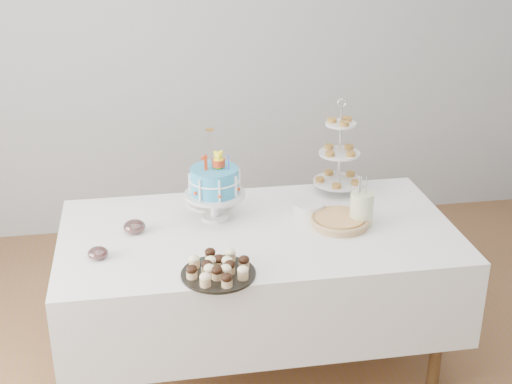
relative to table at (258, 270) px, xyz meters
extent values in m
cube|color=#9C9EA1|center=(0.00, 1.70, 0.81)|extent=(5.00, 0.04, 2.70)
cube|color=silver|center=(0.00, 0.00, 0.00)|extent=(1.92, 1.02, 0.45)
cylinder|color=#51371C|center=(-0.82, -0.37, -0.21)|extent=(0.06, 0.06, 0.67)
cylinder|color=#51371C|center=(0.82, -0.37, -0.21)|extent=(0.06, 0.06, 0.67)
cylinder|color=#51371C|center=(-0.82, 0.37, -0.21)|extent=(0.06, 0.06, 0.67)
cylinder|color=#51371C|center=(0.82, 0.37, -0.21)|extent=(0.06, 0.06, 0.67)
cylinder|color=#2F99CB|center=(-0.19, 0.16, 0.43)|extent=(0.24, 0.24, 0.13)
torus|color=white|center=(-0.19, 0.16, 0.44)|extent=(0.25, 0.25, 0.01)
cube|color=red|center=(-0.23, 0.15, 0.54)|extent=(0.02, 0.02, 0.08)
cylinder|color=blue|center=(-0.12, 0.13, 0.54)|extent=(0.01, 0.01, 0.08)
cylinder|color=silver|center=(-0.20, 0.19, 0.59)|extent=(0.00, 0.00, 0.18)
cylinder|color=gold|center=(-0.20, 0.19, 0.69)|extent=(0.05, 0.05, 0.01)
cylinder|color=black|center=(-0.24, -0.40, 0.23)|extent=(0.33, 0.33, 0.01)
ellipsoid|color=black|center=(-0.31, -0.40, 0.28)|extent=(0.05, 0.05, 0.04)
ellipsoid|color=beige|center=(-0.18, -0.40, 0.28)|extent=(0.05, 0.05, 0.04)
cylinder|color=tan|center=(0.40, -0.02, 0.24)|extent=(0.28, 0.28, 0.03)
cylinder|color=tan|center=(0.40, -0.02, 0.27)|extent=(0.24, 0.24, 0.02)
torus|color=tan|center=(0.40, -0.02, 0.26)|extent=(0.30, 0.30, 0.02)
cylinder|color=silver|center=(0.51, 0.39, 0.47)|extent=(0.01, 0.01, 0.48)
cylinder|color=silver|center=(0.51, 0.39, 0.29)|extent=(0.27, 0.27, 0.01)
cylinder|color=silver|center=(0.51, 0.39, 0.45)|extent=(0.22, 0.22, 0.01)
cylinder|color=silver|center=(0.51, 0.39, 0.61)|extent=(0.16, 0.16, 0.01)
torus|color=silver|center=(0.51, 0.39, 0.73)|extent=(0.05, 0.01, 0.05)
cylinder|color=silver|center=(0.28, 0.13, 0.26)|extent=(0.16, 0.16, 0.06)
cylinder|color=silver|center=(-0.19, 0.35, 0.23)|extent=(0.25, 0.25, 0.01)
ellipsoid|color=silver|center=(-0.76, -0.16, 0.25)|extent=(0.09, 0.09, 0.06)
cylinder|color=#4F0C06|center=(-0.76, -0.16, 0.25)|extent=(0.06, 0.06, 0.03)
ellipsoid|color=silver|center=(-0.59, 0.07, 0.26)|extent=(0.11, 0.11, 0.06)
cylinder|color=#4F0C06|center=(-0.59, 0.07, 0.25)|extent=(0.07, 0.07, 0.03)
cylinder|color=silver|center=(0.51, -0.03, 0.31)|extent=(0.11, 0.11, 0.17)
cylinder|color=silver|center=(0.56, 0.00, 0.33)|extent=(0.01, 0.01, 0.09)
camera|label=1|loc=(-0.53, -3.06, 1.79)|focal=50.00mm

